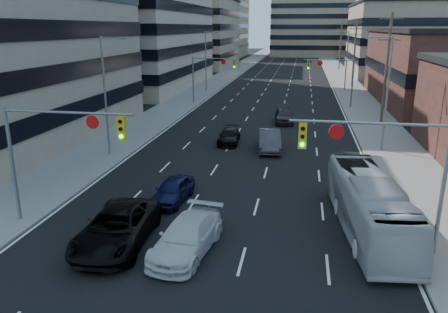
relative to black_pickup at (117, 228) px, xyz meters
The scene contains 26 objects.
road_surface 123.55m from the black_pickup, 88.13° to the left, with size 18.00×300.00×0.02m, color black.
sidewalk_left 123.71m from the black_pickup, 93.46° to the left, with size 5.00×300.00×0.15m, color slate.
sidewalk_right 124.45m from the black_pickup, 82.83° to the left, with size 5.00×300.00×0.15m, color slate.
office_left_far 95.86m from the black_pickup, 102.06° to the left, with size 20.00×30.00×16.00m, color gray.
office_right_far 86.71m from the black_pickup, 70.39° to the left, with size 22.00×28.00×14.00m, color gray.
bg_block_left 135.92m from the black_pickup, 100.18° to the left, with size 24.00×24.00×20.00m, color #ADA089.
bg_block_right 128.73m from the black_pickup, 73.73° to the left, with size 22.00×22.00×12.00m, color gray.
signal_near_left 5.11m from the black_pickup, 156.71° to the left, with size 6.59×0.33×6.00m.
signal_near_right 12.09m from the black_pickup, ahead, with size 6.59×0.33×6.00m.
signal_far_left 38.80m from the black_pickup, 95.42° to the left, with size 6.09×0.33×6.00m.
signal_far_right 40.37m from the black_pickup, 73.07° to the left, with size 6.09×0.33×6.00m.
utility_pole_block 34.01m from the black_pickup, 61.17° to the left, with size 2.20×0.28×11.00m.
utility_pole_midblock 61.85m from the black_pickup, 74.74° to the left, with size 2.20×0.28×11.00m.
utility_pole_distant 91.07m from the black_pickup, 79.72° to the left, with size 2.20×0.28×11.00m.
streetlight_left_near 15.47m from the black_pickup, 115.09° to the left, with size 2.03×0.22×9.00m.
streetlight_left_mid 49.07m from the black_pickup, 97.42° to the left, with size 2.03×0.22×9.00m.
streetlight_left_far 83.82m from the black_pickup, 94.32° to the left, with size 2.03×0.22×9.00m.
streetlight_right_near 23.78m from the black_pickup, 52.13° to the left, with size 2.03×0.22×9.00m.
streetlight_right_far 55.53m from the black_pickup, 74.96° to the left, with size 2.03×0.22×9.00m.
black_pickup is the anchor object (origin of this frame).
white_van 3.33m from the black_pickup, ahead, with size 2.10×5.18×1.50m, color silver.
transit_bus 11.95m from the black_pickup, 16.48° to the left, with size 2.34×10.02×2.79m, color #BDBDBD.
sedan_blue 5.53m from the black_pickup, 79.35° to the left, with size 1.62×4.02×1.37m, color black.
sedan_grey_center 18.24m from the black_pickup, 72.03° to the left, with size 1.71×4.91×1.62m, color #37373A.
sedan_black_far 19.02m from the black_pickup, 83.88° to the left, with size 1.71×4.20×1.22m, color black.
sedan_grey_right 28.89m from the black_pickup, 77.40° to the left, with size 1.86×4.62×1.57m, color #2B2B2D.
Camera 1 is at (3.97, -10.47, 9.62)m, focal length 35.00 mm.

